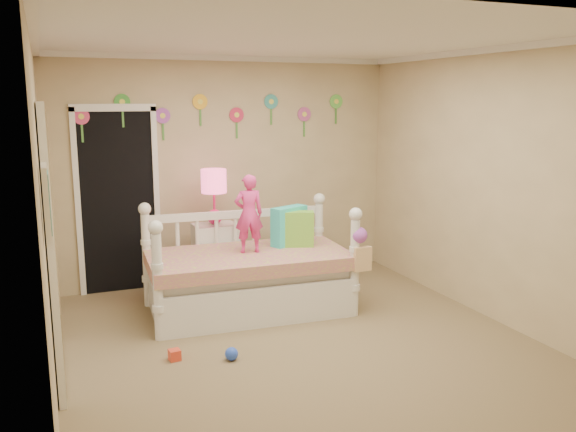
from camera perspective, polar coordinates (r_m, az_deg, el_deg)
name	(u,v)px	position (r m, az deg, el deg)	size (l,w,h in m)	color
floor	(303,348)	(5.34, 1.45, -12.37)	(4.00, 4.50, 0.01)	#7F684C
ceiling	(305,37)	(4.93, 1.60, 16.60)	(4.00, 4.50, 0.01)	white
back_wall	(227,171)	(7.07, -5.78, 4.30)	(4.00, 0.01, 2.60)	tan
left_wall	(43,218)	(4.57, -22.14, -0.14)	(0.01, 4.50, 2.60)	tan
right_wall	(497,187)	(6.05, 19.20, 2.61)	(0.01, 4.50, 2.60)	tan
crown_molding	(305,41)	(4.92, 1.60, 16.26)	(4.00, 4.50, 0.06)	white
daybed	(248,258)	(6.07, -3.79, -4.01)	(2.02, 1.09, 1.09)	white
pillow_turquoise	(289,226)	(6.31, 0.11, -0.93)	(0.41, 0.14, 0.41)	#2AD5C3
pillow_lime	(295,229)	(6.25, 0.65, -1.23)	(0.39, 0.14, 0.37)	#75C03A
child	(249,214)	(5.98, -3.73, 0.22)	(0.29, 0.19, 0.79)	#F03690
nightstand	(216,258)	(6.74, -6.87, -3.98)	(0.46, 0.35, 0.77)	white
table_lamp	(214,188)	(6.58, -7.03, 2.65)	(0.28, 0.28, 0.61)	#E41E68
closet_doorway	(118,200)	(6.85, -15.78, 1.49)	(0.90, 0.04, 2.07)	black
flower_decals	(219,115)	(6.99, -6.57, 9.47)	(3.40, 0.02, 0.50)	#B2668C
mirror_closet	(51,242)	(4.91, -21.48, -2.34)	(0.07, 1.30, 2.10)	white
wall_picture	(46,202)	(3.64, -21.90, 1.21)	(0.05, 0.34, 0.42)	white
hanging_bag	(360,251)	(5.92, 6.81, -3.28)	(0.20, 0.16, 0.36)	beige
toy_scatter	(199,340)	(5.40, -8.45, -11.57)	(0.80, 1.30, 0.11)	#996666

